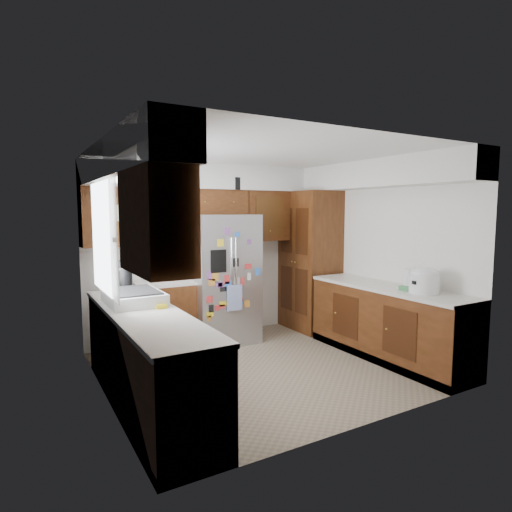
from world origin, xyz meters
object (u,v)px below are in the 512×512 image
at_px(pantry, 310,261).
at_px(rice_cooker, 424,280).
at_px(paper_towel, 409,279).
at_px(fridge, 222,279).

relative_size(pantry, rice_cooker, 6.28).
bearing_deg(rice_cooker, pantry, 89.99).
xyz_separation_m(pantry, paper_towel, (0.02, -1.91, -0.03)).
xyz_separation_m(fridge, paper_towel, (1.52, -1.97, 0.14)).
bearing_deg(rice_cooker, fridge, 124.34).
bearing_deg(fridge, rice_cooker, -55.66).
distance_m(rice_cooker, paper_towel, 0.23).
relative_size(fridge, paper_towel, 7.28).
height_order(rice_cooker, paper_towel, rice_cooker).
height_order(pantry, rice_cooker, pantry).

